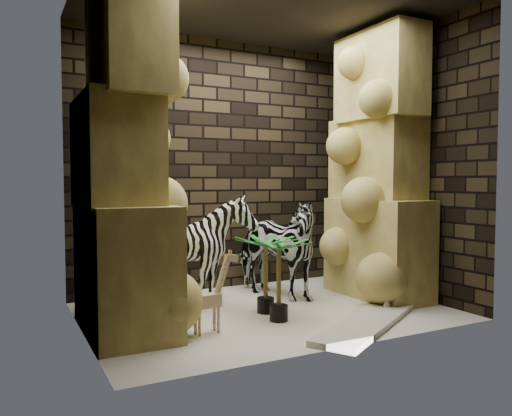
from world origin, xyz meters
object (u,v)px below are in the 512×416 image
palm_front (266,274)px  surfboard (367,323)px  zebra_left (195,256)px  palm_back (279,280)px  zebra_right (273,240)px  giraffe_toy (207,292)px

palm_front → surfboard: palm_front is taller
zebra_left → palm_front: size_ratio=1.52×
zebra_left → surfboard: bearing=-55.4°
zebra_left → palm_back: (0.50, -0.87, -0.14)m
zebra_right → palm_back: (-0.41, -0.84, -0.26)m
palm_front → palm_back: bearing=-95.5°
palm_back → surfboard: palm_back is taller
zebra_right → palm_back: size_ratio=1.67×
palm_back → giraffe_toy: bearing=-175.6°
giraffe_toy → palm_back: (0.74, 0.06, 0.03)m
palm_front → surfboard: 1.07m
giraffe_toy → palm_front: size_ratio=0.93×
zebra_right → surfboard: zebra_right is taller
giraffe_toy → surfboard: 1.48m
palm_front → zebra_right: bearing=53.9°
palm_back → surfboard: 0.88m
zebra_left → palm_front: (0.53, -0.56, -0.15)m
palm_front → palm_back: (-0.03, -0.31, 0.00)m
giraffe_toy → palm_back: 0.74m
giraffe_toy → surfboard: (1.37, -0.44, -0.33)m
zebra_left → palm_back: bearing=-65.3°
palm_front → palm_back: 0.32m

